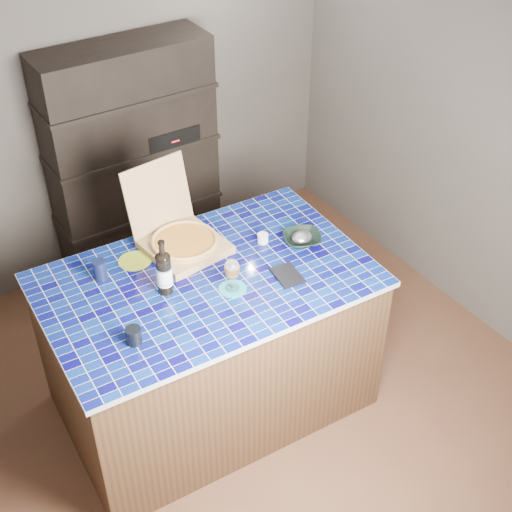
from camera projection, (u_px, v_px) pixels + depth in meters
room at (245, 226)px, 3.96m from camera, size 3.50×3.50×3.50m
shelving_unit at (134, 164)px, 5.19m from camera, size 1.20×0.41×1.80m
kitchen_island at (210, 342)px, 4.29m from camera, size 1.88×1.23×1.00m
pizza_box at (182, 239)px, 4.17m from camera, size 0.48×0.56×0.46m
mead_bottle at (164, 272)px, 3.81m from camera, size 0.09×0.09×0.34m
teal_trivet at (233, 289)px, 3.90m from camera, size 0.15×0.15×0.01m
wine_glass at (232, 269)px, 3.82m from camera, size 0.09×0.09×0.20m
tumbler at (134, 336)px, 3.55m from camera, size 0.08×0.08×0.09m
dvd_case at (287, 275)px, 3.99m from camera, size 0.16×0.20×0.01m
bowl at (302, 239)px, 4.23m from camera, size 0.29×0.29×0.05m
foil_contents at (302, 237)px, 4.22m from camera, size 0.13×0.11×0.06m
white_jar at (263, 238)px, 4.24m from camera, size 0.07×0.07×0.06m
navy_cup at (100, 270)px, 3.94m from camera, size 0.08×0.08×0.12m
green_trivet at (135, 261)px, 4.10m from camera, size 0.19×0.19×0.01m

